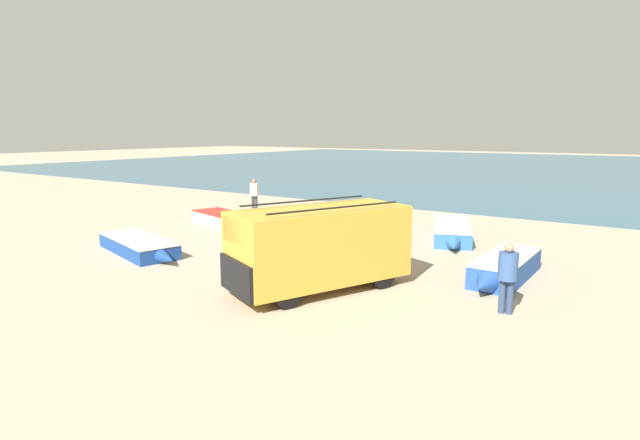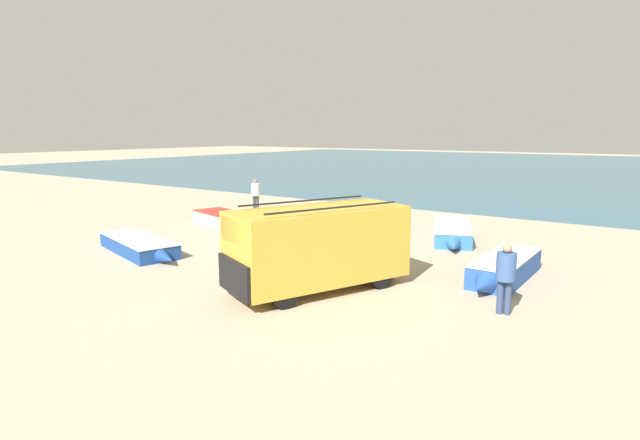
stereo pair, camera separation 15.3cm
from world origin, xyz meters
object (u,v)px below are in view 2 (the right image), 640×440
fisherman_1 (256,192)px  fisherman_2 (506,272)px  fisherman_0 (234,230)px  fishing_rowboat_3 (503,269)px  fishing_rowboat_1 (226,219)px  fishing_rowboat_0 (452,232)px  fishing_rowboat_4 (326,215)px  fishing_rowboat_2 (140,246)px  parked_van (318,245)px

fisherman_1 → fisherman_2: size_ratio=1.02×
fisherman_0 → fishing_rowboat_3: bearing=-13.4°
fishing_rowboat_1 → fisherman_1: fisherman_1 is taller
fishing_rowboat_0 → fishing_rowboat_4: bearing=-116.4°
fishing_rowboat_1 → fishing_rowboat_4: fishing_rowboat_1 is taller
fishing_rowboat_1 → fishing_rowboat_2: bearing=-61.5°
parked_van → fishing_rowboat_0: size_ratio=0.98×
fishing_rowboat_3 → fisherman_2: 3.03m
fishing_rowboat_2 → fishing_rowboat_4: 9.55m
fisherman_0 → fisherman_2: bearing=-32.8°
fisherman_1 → fishing_rowboat_0: bearing=-120.4°
fisherman_1 → fishing_rowboat_3: bearing=-136.7°
fishing_rowboat_0 → fishing_rowboat_1: size_ratio=1.23×
fishing_rowboat_1 → fisherman_0: fisherman_0 is taller
fishing_rowboat_0 → fisherman_1: (-11.53, 0.93, 0.76)m
fishing_rowboat_3 → fisherman_1: size_ratio=2.43×
fisherman_1 → fisherman_2: bearing=-144.5°
fishing_rowboat_0 → fishing_rowboat_3: bearing=13.6°
fishing_rowboat_2 → fisherman_0: fisherman_0 is taller
fishing_rowboat_0 → fisherman_2: 8.63m
fishing_rowboat_2 → fisherman_0: 3.91m
fishing_rowboat_2 → fishing_rowboat_4: fishing_rowboat_4 is taller
fishing_rowboat_0 → fishing_rowboat_4: (-6.64, 0.63, -0.03)m
fisherman_0 → fishing_rowboat_1: bearing=104.2°
fishing_rowboat_0 → fisherman_0: size_ratio=3.04×
fishing_rowboat_4 → fisherman_0: fisherman_0 is taller
fishing_rowboat_2 → fishing_rowboat_3: fishing_rowboat_3 is taller
fishing_rowboat_1 → fisherman_2: bearing=-2.5°
fisherman_0 → fishing_rowboat_0: bearing=24.5°
fishing_rowboat_3 → parked_van: bearing=-45.2°
fishing_rowboat_0 → fishing_rowboat_2: (-8.50, -8.73, -0.04)m
fishing_rowboat_0 → parked_van: bearing=-26.2°
fishing_rowboat_0 → fisherman_0: 9.09m
fishing_rowboat_1 → fishing_rowboat_2: size_ratio=0.89×
fishing_rowboat_1 → fishing_rowboat_2: 5.78m
fishing_rowboat_4 → fisherman_2: fisherman_2 is taller
parked_van → fisherman_2: 4.90m
parked_van → fisherman_2: parked_van is taller
parked_van → fishing_rowboat_2: (-7.73, -0.18, -0.99)m
fishing_rowboat_2 → fishing_rowboat_1: bearing=118.1°
fisherman_1 → fisherman_2: fisherman_1 is taller
fishing_rowboat_2 → fishing_rowboat_3: 12.43m
fisherman_0 → fishing_rowboat_4: bearing=69.0°
fishing_rowboat_1 → fishing_rowboat_3: size_ratio=1.02×
fishing_rowboat_4 → fisherman_2: size_ratio=2.73×
fishing_rowboat_0 → fishing_rowboat_4: fishing_rowboat_0 is taller
parked_van → fishing_rowboat_1: size_ratio=1.21×
fishing_rowboat_3 → fisherman_0: size_ratio=2.43×
fisherman_2 → fishing_rowboat_0: bearing=15.9°
parked_van → fisherman_1: (-10.75, 9.48, -0.19)m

